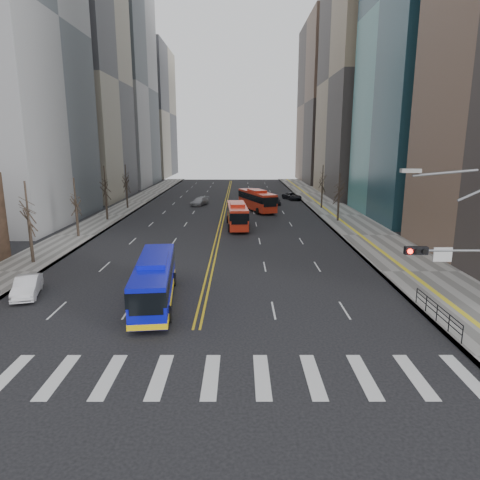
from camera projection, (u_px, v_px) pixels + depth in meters
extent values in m
plane|color=black|center=(186.00, 376.00, 19.79)|extent=(220.00, 220.00, 0.00)
cube|color=slate|center=(340.00, 215.00, 63.67)|extent=(7.00, 130.00, 0.15)
cube|color=slate|center=(112.00, 215.00, 63.65)|extent=(5.00, 130.00, 0.15)
cube|color=silver|center=(7.00, 376.00, 19.78)|extent=(0.70, 4.00, 0.01)
cube|color=silver|center=(58.00, 376.00, 19.78)|extent=(0.70, 4.00, 0.01)
cube|color=silver|center=(109.00, 376.00, 19.79)|extent=(0.70, 4.00, 0.01)
cube|color=silver|center=(160.00, 376.00, 19.79)|extent=(0.70, 4.00, 0.01)
cube|color=silver|center=(211.00, 376.00, 19.79)|extent=(0.70, 4.00, 0.01)
cube|color=silver|center=(262.00, 376.00, 19.79)|extent=(0.70, 4.00, 0.01)
cube|color=silver|center=(313.00, 376.00, 19.79)|extent=(0.70, 4.00, 0.01)
cube|color=silver|center=(364.00, 376.00, 19.79)|extent=(0.70, 4.00, 0.01)
cube|color=silver|center=(415.00, 376.00, 19.79)|extent=(0.70, 4.00, 0.01)
cube|color=silver|center=(466.00, 376.00, 19.80)|extent=(0.70, 4.00, 0.01)
cube|color=gold|center=(224.00, 206.00, 73.42)|extent=(0.15, 100.00, 0.01)
cube|color=gold|center=(226.00, 206.00, 73.42)|extent=(0.15, 100.00, 0.01)
cube|color=gray|center=(59.00, 80.00, 79.27)|extent=(22.00, 22.00, 44.00)
cube|color=gray|center=(108.00, 87.00, 105.16)|extent=(20.00, 26.00, 48.00)
cube|color=#337272|center=(456.00, 0.00, 56.30)|extent=(20.00, 22.00, 58.00)
cube|color=gray|center=(379.00, 78.00, 83.96)|extent=(20.00, 26.00, 46.00)
cube|color=gray|center=(142.00, 113.00, 137.25)|extent=(18.00, 30.00, 40.00)
cube|color=brown|center=(337.00, 104.00, 115.61)|extent=(18.00, 30.00, 42.00)
cylinder|color=gray|center=(457.00, 251.00, 20.53)|extent=(4.50, 0.12, 0.12)
cube|color=black|center=(416.00, 251.00, 20.53)|extent=(1.10, 0.28, 0.38)
cylinder|color=#FF190C|center=(410.00, 251.00, 20.37)|extent=(0.24, 0.08, 0.24)
cylinder|color=black|center=(417.00, 251.00, 20.37)|extent=(0.24, 0.08, 0.24)
cylinder|color=black|center=(425.00, 251.00, 20.37)|extent=(0.24, 0.08, 0.24)
cube|color=silver|center=(443.00, 255.00, 20.57)|extent=(0.90, 0.06, 0.70)
cube|color=#999993|center=(411.00, 171.00, 19.69)|extent=(0.90, 0.35, 0.18)
cube|color=black|center=(438.00, 305.00, 25.39)|extent=(0.04, 6.00, 0.04)
cylinder|color=black|center=(462.00, 335.00, 22.58)|extent=(0.06, 0.06, 1.00)
cylinder|color=black|center=(449.00, 323.00, 24.04)|extent=(0.06, 0.06, 1.00)
cylinder|color=black|center=(437.00, 313.00, 25.50)|extent=(0.06, 0.06, 1.00)
cylinder|color=black|center=(426.00, 304.00, 26.97)|extent=(0.06, 0.06, 1.00)
cylinder|color=black|center=(417.00, 295.00, 28.43)|extent=(0.06, 0.06, 1.00)
cylinder|color=#31251E|center=(31.00, 242.00, 37.88)|extent=(0.28, 0.28, 3.90)
cylinder|color=#31251E|center=(77.00, 222.00, 48.64)|extent=(0.28, 0.28, 3.60)
cylinder|color=#31251E|center=(107.00, 206.00, 59.32)|extent=(0.28, 0.28, 4.00)
cylinder|color=#31251E|center=(127.00, 197.00, 70.07)|extent=(0.28, 0.28, 3.80)
cylinder|color=#31251E|center=(338.00, 209.00, 58.42)|extent=(0.28, 0.28, 3.50)
cylinder|color=#31251E|center=(322.00, 197.00, 70.09)|extent=(0.28, 0.28, 3.75)
cube|color=#0C11BF|center=(154.00, 280.00, 28.62)|extent=(3.34, 10.78, 2.48)
cube|color=black|center=(154.00, 273.00, 28.50)|extent=(3.40, 10.80, 0.90)
cube|color=#0C11BF|center=(154.00, 261.00, 28.32)|extent=(2.16, 3.88, 0.40)
cube|color=yellow|center=(155.00, 295.00, 28.85)|extent=(3.40, 10.80, 0.35)
cylinder|color=black|center=(132.00, 316.00, 25.45)|extent=(0.41, 1.03, 1.00)
cylinder|color=black|center=(169.00, 314.00, 25.69)|extent=(0.41, 1.03, 1.00)
cylinder|color=black|center=(144.00, 280.00, 32.03)|extent=(0.41, 1.03, 1.00)
cylinder|color=black|center=(174.00, 279.00, 32.26)|extent=(0.41, 1.03, 1.00)
cube|color=red|center=(237.00, 215.00, 54.50)|extent=(2.81, 9.94, 2.51)
cube|color=black|center=(237.00, 211.00, 54.39)|extent=(2.87, 9.96, 0.91)
cube|color=red|center=(237.00, 204.00, 54.20)|extent=(1.99, 3.54, 0.40)
cylinder|color=black|center=(229.00, 228.00, 51.62)|extent=(0.36, 1.02, 1.00)
cylinder|color=black|center=(248.00, 228.00, 51.75)|extent=(0.36, 1.02, 1.00)
cylinder|color=black|center=(228.00, 219.00, 57.74)|extent=(0.36, 1.02, 1.00)
cylinder|color=black|center=(244.00, 219.00, 57.87)|extent=(0.36, 1.02, 1.00)
cube|color=red|center=(257.00, 200.00, 67.82)|extent=(5.81, 10.78, 2.73)
cube|color=black|center=(257.00, 197.00, 67.70)|extent=(5.87, 10.82, 0.99)
cube|color=red|center=(257.00, 191.00, 67.50)|extent=(3.05, 4.13, 0.40)
cylinder|color=black|center=(258.00, 211.00, 64.59)|extent=(0.62, 1.04, 1.00)
cylinder|color=black|center=(272.00, 210.00, 65.37)|extent=(0.62, 1.04, 1.00)
cylinder|color=black|center=(242.00, 205.00, 70.81)|extent=(0.62, 1.04, 1.00)
cylinder|color=black|center=(256.00, 205.00, 71.60)|extent=(0.62, 1.04, 1.00)
imported|color=silver|center=(27.00, 287.00, 30.02)|extent=(2.59, 4.51, 1.41)
imported|color=black|center=(276.00, 201.00, 74.99)|extent=(1.58, 3.90, 1.33)
imported|color=#99999E|center=(200.00, 201.00, 74.05)|extent=(3.36, 5.06, 1.36)
imported|color=black|center=(292.00, 196.00, 81.53)|extent=(3.77, 5.31, 1.35)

